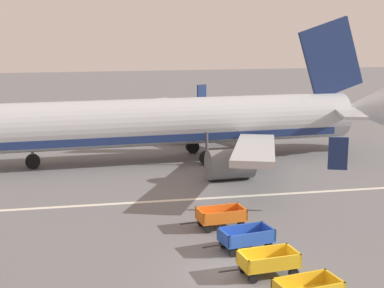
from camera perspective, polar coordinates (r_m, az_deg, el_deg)
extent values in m
plane|color=slate|center=(26.66, 4.33, -12.24)|extent=(220.00, 220.00, 0.00)
cube|color=silver|center=(36.67, -0.28, -5.41)|extent=(120.00, 0.36, 0.01)
cylinder|color=#B2B7BC|center=(46.26, -2.27, 2.19)|extent=(30.16, 5.32, 3.70)
cube|color=navy|center=(46.44, -2.26, 0.95)|extent=(27.15, 4.98, 0.56)
cone|color=#B2B7BC|center=(52.48, 16.39, 3.42)|extent=(4.68, 3.75, 3.52)
cube|color=#B2B7BC|center=(39.64, 6.14, -0.47)|extent=(6.67, 13.14, 1.35)
cube|color=navy|center=(34.73, 14.00, -0.89)|extent=(1.11, 0.55, 1.90)
cylinder|color=slate|center=(40.98, 3.73, -1.96)|extent=(3.31, 2.27, 2.10)
cube|color=#B2B7BC|center=(55.33, 0.09, 3.08)|extent=(7.87, 12.87, 1.35)
cube|color=navy|center=(62.09, 0.94, 4.91)|extent=(1.08, 0.65, 1.90)
cylinder|color=slate|center=(53.76, -0.76, 1.36)|extent=(3.31, 2.27, 2.10)
cube|color=navy|center=(50.44, 13.36, 8.11)|extent=(5.99, 0.68, 6.88)
cube|color=#B2B7BC|center=(48.16, 15.09, 2.90)|extent=(3.08, 5.49, 0.24)
cube|color=#B2B7BC|center=(53.76, 11.76, 3.94)|extent=(3.55, 5.50, 0.24)
cylinder|color=#4C4C51|center=(45.57, -15.27, -0.39)|extent=(0.20, 0.20, 2.04)
cylinder|color=black|center=(45.79, -15.20, -1.64)|extent=(1.12, 0.51, 1.10)
cylinder|color=#4C4C51|center=(45.05, 1.45, -0.11)|extent=(0.20, 0.20, 2.04)
cylinder|color=black|center=(45.27, 1.44, -1.37)|extent=(1.12, 0.51, 1.10)
cylinder|color=#4C4C51|center=(49.21, 0.05, 0.91)|extent=(0.20, 0.20, 2.04)
cylinder|color=black|center=(49.41, 0.05, -0.25)|extent=(1.12, 0.51, 1.10)
cube|color=gold|center=(24.25, 10.37, -12.89)|extent=(2.48, 0.53, 0.55)
cube|color=gold|center=(24.37, 13.65, -12.91)|extent=(0.34, 1.40, 0.55)
cube|color=gold|center=(26.27, 7.42, -11.54)|extent=(2.64, 1.66, 0.08)
cube|color=gold|center=(25.61, 8.06, -11.43)|extent=(2.50, 0.37, 0.55)
cube|color=gold|center=(26.70, 6.85, -10.41)|extent=(2.50, 0.37, 0.55)
cube|color=gold|center=(25.70, 4.96, -11.27)|extent=(0.25, 1.40, 0.55)
cube|color=gold|center=(26.65, 9.82, -10.54)|extent=(0.25, 1.40, 0.55)
cylinder|color=#2D2D33|center=(25.63, 3.68, -12.17)|extent=(1.00, 0.19, 0.08)
cylinder|color=black|center=(25.56, 5.99, -12.84)|extent=(0.45, 0.21, 0.44)
cylinder|color=black|center=(26.49, 5.01, -11.89)|extent=(0.45, 0.21, 0.44)
cylinder|color=black|center=(26.30, 9.83, -12.21)|extent=(0.45, 0.21, 0.44)
cylinder|color=black|center=(27.22, 8.73, -11.33)|extent=(0.45, 0.21, 0.44)
cube|color=#234CB2|center=(28.88, 5.28, -9.29)|extent=(2.71, 1.83, 0.08)
cube|color=#234CB2|center=(28.23, 5.90, -9.13)|extent=(2.48, 0.55, 0.55)
cube|color=#234CB2|center=(29.31, 4.71, -8.30)|extent=(2.48, 0.55, 0.55)
cube|color=#234CB2|center=(28.27, 3.10, -9.05)|extent=(0.35, 1.39, 0.55)
cube|color=#234CB2|center=(29.30, 7.41, -8.37)|extent=(0.35, 1.39, 0.55)
cylinder|color=#2D2D33|center=(28.17, 1.97, -9.89)|extent=(1.00, 0.26, 0.08)
cylinder|color=black|center=(28.12, 4.07, -10.44)|extent=(0.46, 0.24, 0.44)
cylinder|color=black|center=(29.06, 3.09, -9.67)|extent=(0.46, 0.24, 0.44)
cylinder|color=black|center=(28.93, 7.46, -9.86)|extent=(0.46, 0.24, 0.44)
cylinder|color=black|center=(29.84, 6.41, -9.14)|extent=(0.46, 0.24, 0.44)
cube|color=orange|center=(31.74, 2.85, -7.29)|extent=(2.65, 1.68, 0.08)
cube|color=orange|center=(31.07, 3.29, -7.11)|extent=(2.49, 0.39, 0.55)
cube|color=orange|center=(32.22, 2.45, -6.40)|extent=(2.49, 0.39, 0.55)
cube|color=orange|center=(31.25, 0.79, -6.97)|extent=(0.26, 1.40, 0.55)
cube|color=orange|center=(32.07, 4.88, -6.52)|extent=(0.26, 1.40, 0.55)
cylinder|color=#2D2D33|center=(31.19, -0.27, -7.70)|extent=(1.00, 0.20, 0.08)
cylinder|color=black|center=(31.03, 1.58, -8.24)|extent=(0.46, 0.21, 0.44)
cylinder|color=black|center=(32.02, 0.91, -7.59)|extent=(0.46, 0.21, 0.44)
cylinder|color=black|center=(31.67, 4.81, -7.86)|extent=(0.46, 0.21, 0.44)
cylinder|color=black|center=(32.64, 4.05, -7.24)|extent=(0.46, 0.21, 0.44)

